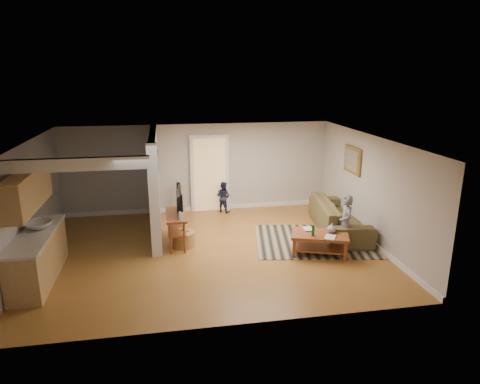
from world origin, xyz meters
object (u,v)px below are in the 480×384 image
sofa (338,231)px  toy_basket (184,238)px  toddler (223,212)px  coffee_table (320,238)px  child (344,248)px  speaker_left (179,216)px  speaker_right (179,198)px  tv_console (177,216)px

sofa → toy_basket: size_ratio=5.05×
sofa → toddler: 3.35m
sofa → coffee_table: size_ratio=1.89×
child → toddler: size_ratio=1.40×
sofa → speaker_left: 4.04m
speaker_left → toy_basket: 0.88m
coffee_table → toy_basket: 3.10m
sofa → speaker_right: 4.44m
sofa → child: size_ratio=2.11×
toy_basket → toddler: (1.25, 2.33, -0.19)m
toddler → speaker_right: bearing=39.1°
toy_basket → speaker_left: bearing=95.1°
speaker_left → toy_basket: bearing=-89.2°
speaker_left → child: size_ratio=0.72×
sofa → speaker_left: speaker_left is taller
coffee_table → speaker_left: 3.52m
tv_console → child: size_ratio=0.97×
coffee_table → toy_basket: (-2.94, 0.97, -0.18)m
speaker_left → coffee_table: bearing=-35.2°
coffee_table → child: 0.78m
toy_basket → speaker_right: bearing=90.3°
coffee_table → toy_basket: size_ratio=2.67×
sofa → speaker_right: size_ratio=2.82×
sofa → speaker_right: bearing=70.7°
speaker_left → speaker_right: 1.50m
sofa → child: (-0.30, -1.06, 0.00)m
coffee_table → speaker_right: speaker_right is taller
sofa → child: 1.10m
tv_console → toy_basket: bearing=-42.1°
toddler → sofa: bearing=-178.5°
sofa → toy_basket: toy_basket is taller
speaker_right → toy_basket: 2.35m
toddler → tv_console: bearing=97.0°
speaker_right → child: size_ratio=0.75×
tv_console → toy_basket: tv_console is taller
toy_basket → sofa: bearing=4.3°
toy_basket → child: bearing=-12.0°
sofa → toddler: (-2.65, 2.04, 0.00)m
speaker_left → sofa: bearing=-12.2°
coffee_table → child: coffee_table is taller
toddler → speaker_left: bearing=87.6°
speaker_right → toddler: (1.26, 0.00, -0.47)m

